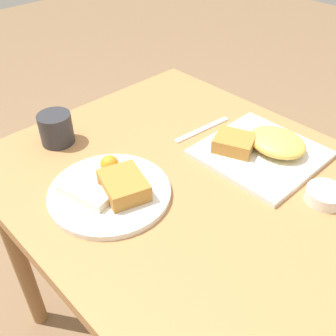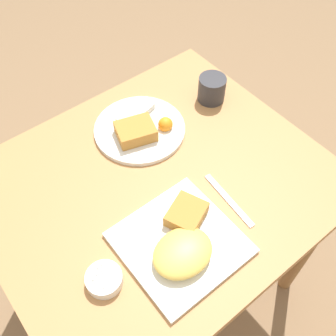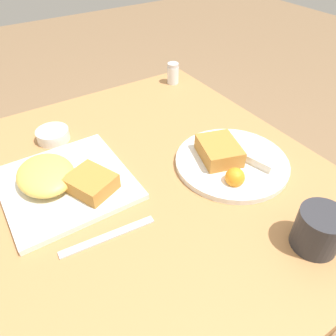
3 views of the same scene
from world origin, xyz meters
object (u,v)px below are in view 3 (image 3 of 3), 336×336
(coffee_mug, at_px, (319,230))
(plate_square_near, at_px, (62,180))
(plate_oval_far, at_px, (231,160))
(butter_knife, at_px, (108,236))
(salt_shaker, at_px, (173,75))
(sauce_ramekin, at_px, (53,135))

(coffee_mug, bearing_deg, plate_square_near, -139.85)
(plate_square_near, relative_size, plate_oval_far, 1.00)
(coffee_mug, bearing_deg, butter_knife, -125.19)
(salt_shaker, bearing_deg, plate_square_near, -58.40)
(sauce_ramekin, relative_size, butter_knife, 0.45)
(salt_shaker, relative_size, coffee_mug, 0.82)
(coffee_mug, bearing_deg, sauce_ramekin, -153.33)
(sauce_ramekin, bearing_deg, butter_knife, -2.46)
(plate_oval_far, relative_size, coffee_mug, 3.17)
(plate_oval_far, distance_m, coffee_mug, 0.27)
(salt_shaker, height_order, coffee_mug, coffee_mug)
(plate_square_near, distance_m, plate_oval_far, 0.39)
(plate_oval_far, height_order, salt_shaker, salt_shaker)
(plate_square_near, bearing_deg, salt_shaker, 121.60)
(plate_square_near, bearing_deg, plate_oval_far, 68.82)
(plate_oval_far, relative_size, butter_knife, 1.43)
(sauce_ramekin, xyz_separation_m, salt_shaker, (-0.11, 0.46, 0.01))
(plate_square_near, height_order, plate_oval_far, plate_square_near)
(plate_square_near, distance_m, coffee_mug, 0.53)
(salt_shaker, distance_m, butter_knife, 0.68)
(salt_shaker, bearing_deg, sauce_ramekin, -76.23)
(plate_square_near, xyz_separation_m, salt_shaker, (-0.31, 0.50, 0.01))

